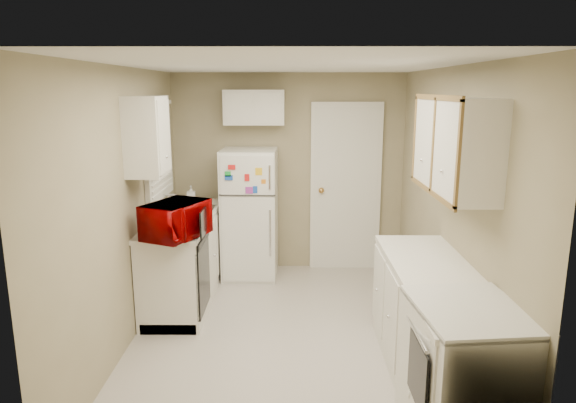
{
  "coord_description": "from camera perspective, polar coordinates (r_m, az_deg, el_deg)",
  "views": [
    {
      "loc": [
        0.02,
        -4.32,
        2.21
      ],
      "look_at": [
        0.0,
        0.5,
        1.15
      ],
      "focal_mm": 32.0,
      "sensor_mm": 36.0,
      "label": 1
    }
  ],
  "objects": [
    {
      "name": "floor",
      "position": [
        4.85,
        -0.03,
        -14.69
      ],
      "size": [
        3.8,
        3.8,
        0.0
      ],
      "primitive_type": "plane",
      "color": "beige",
      "rests_on": "ground"
    },
    {
      "name": "ceiling",
      "position": [
        4.32,
        -0.03,
        14.91
      ],
      "size": [
        3.8,
        3.8,
        0.0
      ],
      "primitive_type": "plane",
      "color": "white",
      "rests_on": "floor"
    },
    {
      "name": "wall_left",
      "position": [
        4.66,
        -17.51,
        -0.7
      ],
      "size": [
        3.8,
        3.8,
        0.0
      ],
      "primitive_type": "plane",
      "color": "gray",
      "rests_on": "floor"
    },
    {
      "name": "wall_right",
      "position": [
        4.65,
        17.51,
        -0.74
      ],
      "size": [
        3.8,
        3.8,
        0.0
      ],
      "primitive_type": "plane",
      "color": "gray",
      "rests_on": "floor"
    },
    {
      "name": "wall_back",
      "position": [
        6.3,
        0.06,
        3.18
      ],
      "size": [
        2.8,
        2.8,
        0.0
      ],
      "primitive_type": "plane",
      "color": "gray",
      "rests_on": "floor"
    },
    {
      "name": "wall_front",
      "position": [
        2.62,
        -0.26,
        -10.27
      ],
      "size": [
        2.8,
        2.8,
        0.0
      ],
      "primitive_type": "plane",
      "color": "gray",
      "rests_on": "floor"
    },
    {
      "name": "left_counter",
      "position": [
        5.62,
        -11.32,
        -6.09
      ],
      "size": [
        0.6,
        1.8,
        0.9
      ],
      "primitive_type": "cube",
      "color": "silver",
      "rests_on": "floor"
    },
    {
      "name": "dishwasher",
      "position": [
        5.0,
        -9.42,
        -7.89
      ],
      "size": [
        0.03,
        0.58,
        0.72
      ],
      "primitive_type": "cube",
      "color": "black",
      "rests_on": "floor"
    },
    {
      "name": "sink",
      "position": [
        5.65,
        -11.2,
        -1.66
      ],
      "size": [
        0.54,
        0.74,
        0.16
      ],
      "primitive_type": "cube",
      "color": "gray",
      "rests_on": "left_counter"
    },
    {
      "name": "microwave",
      "position": [
        4.71,
        -12.32,
        -2.16
      ],
      "size": [
        0.66,
        0.53,
        0.39
      ],
      "primitive_type": "imported",
      "rotation": [
        0.0,
        0.0,
        1.14
      ],
      "color": "#7C0000",
      "rests_on": "left_counter"
    },
    {
      "name": "soap_bottle",
      "position": [
        6.08,
        -10.72,
        0.71
      ],
      "size": [
        0.11,
        0.11,
        0.21
      ],
      "primitive_type": "imported",
      "rotation": [
        0.0,
        0.0,
        0.13
      ],
      "color": "white",
      "rests_on": "left_counter"
    },
    {
      "name": "window_blinds",
      "position": [
        5.58,
        -14.15,
        5.75
      ],
      "size": [
        0.1,
        0.98,
        1.08
      ],
      "primitive_type": "cube",
      "color": "silver",
      "rests_on": "wall_left"
    },
    {
      "name": "upper_cabinet_left",
      "position": [
        4.73,
        -15.45,
        6.99
      ],
      "size": [
        0.3,
        0.45,
        0.7
      ],
      "primitive_type": "cube",
      "color": "silver",
      "rests_on": "wall_left"
    },
    {
      "name": "refrigerator",
      "position": [
        6.08,
        -4.26,
        -1.38
      ],
      "size": [
        0.65,
        0.63,
        1.53
      ],
      "primitive_type": "cube",
      "rotation": [
        0.0,
        0.0,
        -0.03
      ],
      "color": "silver",
      "rests_on": "floor"
    },
    {
      "name": "cabinet_over_fridge",
      "position": [
        6.09,
        -3.77,
        10.4
      ],
      "size": [
        0.7,
        0.3,
        0.4
      ],
      "primitive_type": "cube",
      "color": "silver",
      "rests_on": "wall_back"
    },
    {
      "name": "interior_door",
      "position": [
        6.33,
        6.41,
        1.49
      ],
      "size": [
        0.86,
        0.06,
        2.08
      ],
      "primitive_type": "cube",
      "color": "silver",
      "rests_on": "floor"
    },
    {
      "name": "right_counter",
      "position": [
        4.08,
        16.01,
        -13.67
      ],
      "size": [
        0.6,
        2.0,
        0.9
      ],
      "primitive_type": "cube",
      "color": "silver",
      "rests_on": "floor"
    },
    {
      "name": "stove",
      "position": [
        3.52,
        19.11,
        -17.96
      ],
      "size": [
        0.7,
        0.83,
        0.94
      ],
      "primitive_type": "cube",
      "rotation": [
        0.0,
        0.0,
        0.09
      ],
      "color": "silver",
      "rests_on": "floor"
    },
    {
      "name": "upper_cabinet_right",
      "position": [
        4.03,
        18.08,
        5.95
      ],
      "size": [
        0.3,
        1.2,
        0.7
      ],
      "primitive_type": "cube",
      "color": "silver",
      "rests_on": "wall_right"
    }
  ]
}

